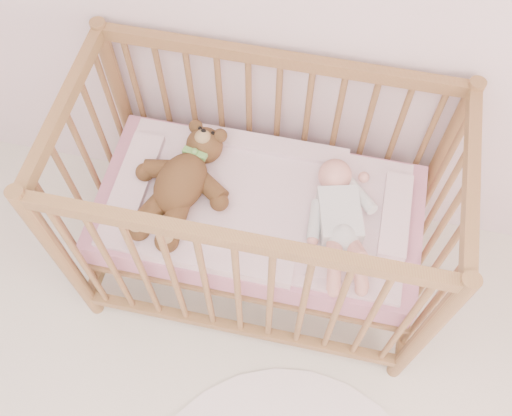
% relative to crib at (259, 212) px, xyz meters
% --- Properties ---
extents(crib, '(1.36, 0.76, 1.00)m').
position_rel_crib_xyz_m(crib, '(0.00, 0.00, 0.00)').
color(crib, olive).
rests_on(crib, floor).
extents(mattress, '(1.22, 0.62, 0.13)m').
position_rel_crib_xyz_m(mattress, '(0.00, 0.00, -0.01)').
color(mattress, pink).
rests_on(mattress, crib).
extents(blanket, '(1.10, 0.58, 0.06)m').
position_rel_crib_xyz_m(blanket, '(0.00, 0.00, 0.06)').
color(blanket, '#F5A9B7').
rests_on(blanket, mattress).
extents(baby, '(0.40, 0.60, 0.13)m').
position_rel_crib_xyz_m(baby, '(0.30, -0.02, 0.14)').
color(baby, white).
rests_on(baby, blanket).
extents(teddy_bear, '(0.50, 0.63, 0.15)m').
position_rel_crib_xyz_m(teddy_bear, '(-0.29, -0.02, 0.15)').
color(teddy_bear, brown).
rests_on(teddy_bear, blanket).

